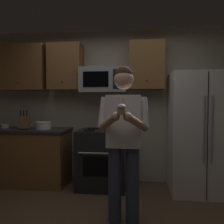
% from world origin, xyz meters
% --- Properties ---
extents(wall_back, '(4.40, 0.10, 2.60)m').
position_xyz_m(wall_back, '(0.00, 1.75, 1.30)').
color(wall_back, '#B7AD99').
rests_on(wall_back, ground).
extents(oven_range, '(0.76, 0.70, 0.93)m').
position_xyz_m(oven_range, '(-0.15, 1.36, 0.46)').
color(oven_range, black).
rests_on(oven_range, ground).
extents(microwave, '(0.74, 0.41, 0.40)m').
position_xyz_m(microwave, '(-0.15, 1.48, 1.72)').
color(microwave, '#9EA0A5').
extents(refrigerator, '(0.90, 0.75, 1.80)m').
position_xyz_m(refrigerator, '(1.35, 1.32, 0.90)').
color(refrigerator, white).
rests_on(refrigerator, ground).
extents(cabinet_row_upper, '(2.78, 0.36, 0.76)m').
position_xyz_m(cabinet_row_upper, '(-0.72, 1.53, 1.95)').
color(cabinet_row_upper, brown).
extents(counter_left, '(1.44, 0.66, 0.92)m').
position_xyz_m(counter_left, '(-1.45, 1.38, 0.46)').
color(counter_left, brown).
rests_on(counter_left, ground).
extents(knife_block, '(0.16, 0.15, 0.32)m').
position_xyz_m(knife_block, '(-1.45, 1.33, 1.03)').
color(knife_block, brown).
rests_on(knife_block, counter_left).
extents(bowl_large_white, '(0.26, 0.26, 0.12)m').
position_xyz_m(bowl_large_white, '(-1.14, 1.37, 0.98)').
color(bowl_large_white, white).
rests_on(bowl_large_white, counter_left).
extents(bowl_small_colored, '(0.14, 0.14, 0.06)m').
position_xyz_m(bowl_small_colored, '(-1.85, 1.42, 0.95)').
color(bowl_small_colored, beige).
rests_on(bowl_small_colored, counter_left).
extents(person, '(0.60, 0.48, 1.76)m').
position_xyz_m(person, '(0.26, 0.29, 1.00)').
color(person, '#383F59').
rests_on(person, ground).
extents(cupcake, '(0.09, 0.09, 0.17)m').
position_xyz_m(cupcake, '(0.26, -0.04, 1.29)').
color(cupcake, '#A87F56').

